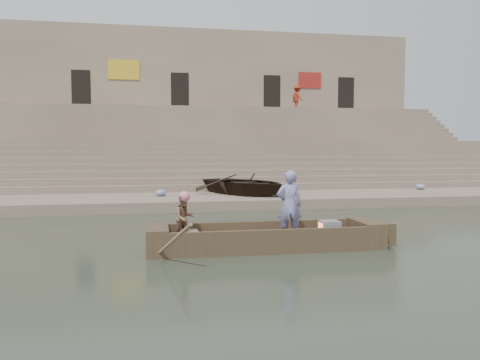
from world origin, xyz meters
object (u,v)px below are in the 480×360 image
object	(u,v)px
television	(329,229)
beached_rowboat	(244,184)
standing_man	(289,205)
main_rowboat	(266,244)
rowing_man	(185,218)
pedestrian	(297,97)

from	to	relation	value
television	beached_rowboat	xyz separation A→B (m)	(-0.42, 8.91, 0.43)
standing_man	main_rowboat	bearing A→B (deg)	-10.86
rowing_man	pedestrian	xyz separation A→B (m)	(9.77, 22.95, 5.33)
standing_man	television	xyz separation A→B (m)	(1.06, 0.16, -0.63)
rowing_man	main_rowboat	bearing A→B (deg)	-24.99
pedestrian	main_rowboat	bearing A→B (deg)	145.93
main_rowboat	pedestrian	distance (m)	25.08
main_rowboat	television	xyz separation A→B (m)	(1.59, -0.00, 0.31)
beached_rowboat	pedestrian	distance (m)	16.50
rowing_man	standing_man	bearing A→B (deg)	-28.02
main_rowboat	rowing_man	size ratio (longest dim) A/B	4.51
standing_man	pedestrian	world-z (taller)	pedestrian
television	pedestrian	size ratio (longest dim) A/B	0.25
beached_rowboat	standing_man	bearing A→B (deg)	-126.12
pedestrian	standing_man	bearing A→B (deg)	147.23
standing_man	pedestrian	size ratio (longest dim) A/B	0.91
main_rowboat	rowing_man	world-z (taller)	rowing_man
main_rowboat	beached_rowboat	size ratio (longest dim) A/B	1.15
beached_rowboat	pedestrian	xyz separation A→B (m)	(6.67, 14.14, 5.26)
beached_rowboat	pedestrian	bearing A→B (deg)	32.65
standing_man	beached_rowboat	world-z (taller)	standing_man
standing_man	television	distance (m)	1.24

